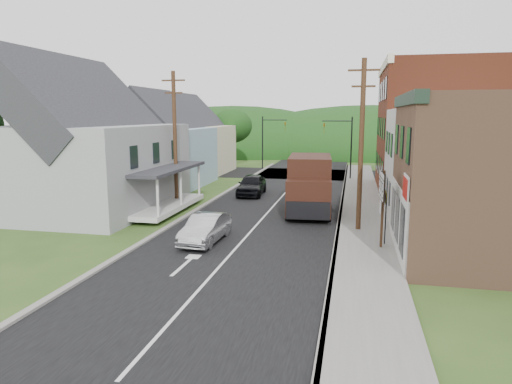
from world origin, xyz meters
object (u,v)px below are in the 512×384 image
Objects in this scene: delivery_van at (310,185)px; dark_sedan at (252,185)px; route_sign_cluster at (382,198)px; silver_sedan at (206,229)px; warning_sign at (385,209)px.

dark_sedan is at bearing 127.14° from delivery_van.
route_sign_cluster reaches higher than dark_sedan.
silver_sedan is at bearing -179.05° from route_sign_cluster.
dark_sedan is 15.56m from warning_sign.
dark_sedan is 15.96m from route_sign_cluster.
route_sign_cluster is at bearing 4.96° from silver_sedan.
route_sign_cluster is 0.89m from warning_sign.
dark_sedan is 1.32× the size of route_sign_cluster.
route_sign_cluster is at bearing -65.96° from delivery_van.
warning_sign is at bearing -56.66° from dark_sedan.
delivery_van is at bearing 116.25° from route_sign_cluster.
delivery_van is at bearing 63.18° from silver_sedan.
route_sign_cluster reaches higher than warning_sign.
warning_sign is at bearing 67.10° from route_sign_cluster.
silver_sedan is 8.46m from route_sign_cluster.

